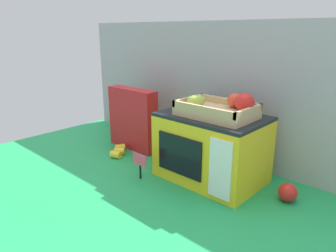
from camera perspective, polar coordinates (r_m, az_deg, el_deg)
name	(u,v)px	position (r m, az deg, el deg)	size (l,w,h in m)	color
ground_plane	(185,167)	(1.32, 3.16, -7.38)	(1.70, 1.70, 0.00)	#219E54
display_back_panel	(215,91)	(1.38, 8.54, 6.26)	(1.61, 0.03, 0.58)	#A0A3A8
toy_microwave	(211,147)	(1.19, 7.90, -3.86)	(0.38, 0.27, 0.25)	yellow
food_groups_crate	(221,109)	(1.12, 9.58, 3.13)	(0.26, 0.17, 0.09)	tan
cookie_set_box	(133,119)	(1.49, -6.33, 1.29)	(0.27, 0.07, 0.29)	red
price_sign	(140,162)	(1.20, -5.15, -6.60)	(0.07, 0.01, 0.10)	black
loose_toy_banana	(118,151)	(1.46, -9.00, -4.52)	(0.11, 0.12, 0.03)	yellow
loose_toy_apple	(288,192)	(1.13, 20.94, -11.20)	(0.06, 0.06, 0.06)	red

